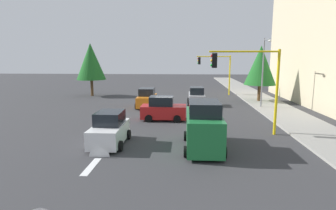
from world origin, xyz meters
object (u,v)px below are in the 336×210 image
(car_orange, at_px, (147,99))
(car_red, at_px, (163,109))
(street_lamp_curbside, at_px, (264,65))
(tree_opposite_side, at_px, (91,62))
(traffic_signal_near_left, at_px, (250,75))
(tree_roadside_mid, at_px, (261,65))
(car_white, at_px, (110,130))
(traffic_signal_far_left, at_px, (216,67))
(delivery_van_green, at_px, (204,127))
(car_silver, at_px, (197,97))

(car_orange, height_order, car_red, same)
(street_lamp_curbside, bearing_deg, car_orange, -91.25)
(street_lamp_curbside, distance_m, tree_opposite_side, 21.87)
(traffic_signal_near_left, distance_m, car_red, 7.89)
(car_red, bearing_deg, tree_roadside_mid, 134.03)
(car_white, bearing_deg, traffic_signal_near_left, 107.74)
(traffic_signal_near_left, xyz_separation_m, tree_opposite_side, (-18.00, -16.70, 0.55))
(traffic_signal_far_left, distance_m, delivery_van_green, 23.61)
(tree_opposite_side, bearing_deg, car_orange, 46.27)
(tree_opposite_side, bearing_deg, tree_roadside_mid, 79.22)
(traffic_signal_near_left, relative_size, street_lamp_curbside, 0.81)
(traffic_signal_far_left, distance_m, tree_roadside_mid, 7.42)
(traffic_signal_near_left, xyz_separation_m, street_lamp_curbside, (-9.61, 3.50, 0.33))
(traffic_signal_far_left, height_order, tree_opposite_side, tree_opposite_side)
(street_lamp_curbside, distance_m, car_orange, 12.20)
(traffic_signal_near_left, distance_m, delivery_van_green, 5.31)
(traffic_signal_far_left, distance_m, car_red, 17.33)
(traffic_signal_far_left, bearing_deg, delivery_van_green, -7.66)
(traffic_signal_near_left, xyz_separation_m, car_orange, (-9.87, -8.19, -3.12))
(car_red, distance_m, car_white, 7.30)
(tree_opposite_side, bearing_deg, traffic_signal_near_left, 42.85)
(traffic_signal_near_left, height_order, car_silver, traffic_signal_near_left)
(car_orange, relative_size, car_white, 1.04)
(street_lamp_curbside, distance_m, tree_roadside_mid, 4.46)
(tree_opposite_side, bearing_deg, car_red, 37.27)
(tree_roadside_mid, xyz_separation_m, car_silver, (2.44, -7.29, -3.32))
(delivery_van_green, bearing_deg, car_white, -94.87)
(car_white, bearing_deg, street_lamp_curbside, 135.41)
(traffic_signal_far_left, distance_m, car_silver, 9.40)
(traffic_signal_near_left, bearing_deg, car_white, -72.26)
(car_orange, bearing_deg, traffic_signal_near_left, 39.71)
(tree_opposite_side, distance_m, delivery_van_green, 25.41)
(traffic_signal_far_left, xyz_separation_m, street_lamp_curbside, (10.39, 3.55, 0.53))
(traffic_signal_far_left, height_order, car_orange, traffic_signal_far_left)
(street_lamp_curbside, relative_size, tree_opposite_side, 1.00)
(traffic_signal_near_left, height_order, tree_roadside_mid, tree_roadside_mid)
(tree_opposite_side, distance_m, car_silver, 15.59)
(street_lamp_curbside, xyz_separation_m, delivery_van_green, (12.87, -6.68, -3.07))
(delivery_van_green, height_order, car_silver, delivery_van_green)
(car_red, bearing_deg, traffic_signal_far_left, 159.46)
(tree_roadside_mid, distance_m, car_orange, 13.57)
(tree_roadside_mid, height_order, car_white, tree_roadside_mid)
(tree_roadside_mid, bearing_deg, delivery_van_green, -23.43)
(car_orange, bearing_deg, street_lamp_curbside, 88.75)
(car_silver, bearing_deg, car_orange, -72.00)
(car_silver, bearing_deg, car_red, -22.02)
(street_lamp_curbside, relative_size, delivery_van_green, 1.46)
(car_orange, bearing_deg, car_red, 20.13)
(traffic_signal_near_left, distance_m, tree_roadside_mid, 14.65)
(car_red, bearing_deg, car_orange, -159.87)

